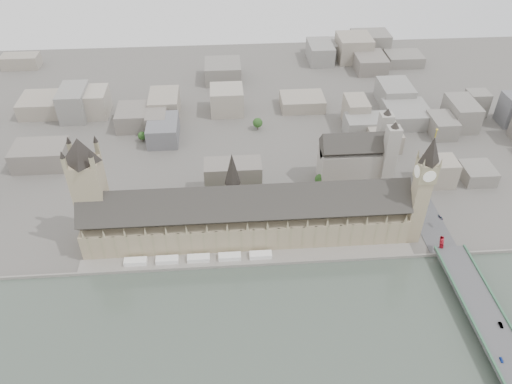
{
  "coord_description": "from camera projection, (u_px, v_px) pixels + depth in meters",
  "views": [
    {
      "loc": [
        -14.72,
        -291.48,
        291.92
      ],
      "look_at": [
        9.74,
        40.61,
        31.49
      ],
      "focal_mm": 35.0,
      "sensor_mm": 36.0,
      "label": 1
    }
  ],
  "objects": [
    {
      "name": "westminster_abbey",
      "position": [
        358.0,
        157.0,
        475.27
      ],
      "size": [
        68.0,
        36.0,
        64.0
      ],
      "color": "#9B948B",
      "rests_on": "ground"
    },
    {
      "name": "river_terrace",
      "position": [
        248.0,
        259.0,
        403.16
      ],
      "size": [
        270.0,
        15.0,
        2.0
      ],
      "primitive_type": "cube",
      "color": "slate",
      "rests_on": "ground"
    },
    {
      "name": "elizabeth_tower",
      "position": [
        423.0,
        183.0,
        388.16
      ],
      "size": [
        17.0,
        17.0,
        107.5
      ],
      "color": "tan",
      "rests_on": "ground"
    },
    {
      "name": "park_trees",
      "position": [
        233.0,
        201.0,
        451.61
      ],
      "size": [
        110.0,
        30.0,
        15.0
      ],
      "primitive_type": null,
      "color": "#1A4117",
      "rests_on": "ground"
    },
    {
      "name": "ground",
      "position": [
        248.0,
        253.0,
        409.67
      ],
      "size": [
        900.0,
        900.0,
        0.0
      ],
      "primitive_type": "plane",
      "color": "#595651",
      "rests_on": "ground"
    },
    {
      "name": "westminster_bridge",
      "position": [
        487.0,
        325.0,
        347.15
      ],
      "size": [
        25.0,
        325.0,
        10.25
      ],
      "primitive_type": "cube",
      "color": "#474749",
      "rests_on": "ground"
    },
    {
      "name": "embankment_wall",
      "position": [
        249.0,
        265.0,
        396.96
      ],
      "size": [
        600.0,
        1.5,
        3.0
      ],
      "primitive_type": "cube",
      "color": "slate",
      "rests_on": "ground"
    },
    {
      "name": "victoria_tower",
      "position": [
        89.0,
        187.0,
        389.03
      ],
      "size": [
        30.0,
        30.0,
        100.0
      ],
      "color": "tan",
      "rests_on": "ground"
    },
    {
      "name": "terrace_tents",
      "position": [
        199.0,
        258.0,
        399.39
      ],
      "size": [
        118.0,
        7.0,
        4.0
      ],
      "color": "white",
      "rests_on": "river_terrace"
    },
    {
      "name": "central_tower",
      "position": [
        232.0,
        178.0,
        393.83
      ],
      "size": [
        13.0,
        13.0,
        48.0
      ],
      "color": "gray",
      "rests_on": "ground"
    },
    {
      "name": "car_blue",
      "position": [
        502.0,
        360.0,
        318.67
      ],
      "size": [
        2.06,
        4.27,
        1.41
      ],
      "primitive_type": "imported",
      "rotation": [
        0.0,
        0.0,
        -0.1
      ],
      "color": "#193AA2",
      "rests_on": "westminster_bridge"
    },
    {
      "name": "city_skyline_inland",
      "position": [
        235.0,
        95.0,
        590.43
      ],
      "size": [
        720.0,
        360.0,
        38.0
      ],
      "primitive_type": null,
      "color": "gray",
      "rests_on": "ground"
    },
    {
      "name": "car_approach",
      "position": [
        441.0,
        217.0,
        427.91
      ],
      "size": [
        3.9,
        6.11,
        1.65
      ],
      "primitive_type": "imported",
      "rotation": [
        0.0,
        0.0,
        0.3
      ],
      "color": "gray",
      "rests_on": "westminster_bridge"
    },
    {
      "name": "palace_of_westminster",
      "position": [
        246.0,
        216.0,
        411.16
      ],
      "size": [
        265.0,
        40.73,
        55.44
      ],
      "color": "tan",
      "rests_on": "ground"
    },
    {
      "name": "red_bus_north",
      "position": [
        442.0,
        242.0,
        402.67
      ],
      "size": [
        7.33,
        12.21,
        3.36
      ],
      "primitive_type": "imported",
      "rotation": [
        0.0,
        0.0,
        -0.4
      ],
      "color": "red",
      "rests_on": "westminster_bridge"
    },
    {
      "name": "car_silver",
      "position": [
        501.0,
        325.0,
        339.91
      ],
      "size": [
        1.83,
        5.01,
        1.64
      ],
      "primitive_type": "imported",
      "rotation": [
        0.0,
        0.0,
        -0.02
      ],
      "color": "gray",
      "rests_on": "westminster_bridge"
    }
  ]
}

